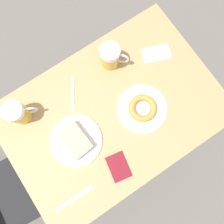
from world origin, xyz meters
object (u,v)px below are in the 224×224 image
(knife, at_px, (75,198))
(beer_mug_center, at_px, (18,113))
(plate_with_cake, at_px, (76,140))
(beer_mug_left, at_px, (111,56))
(napkin_folded, at_px, (156,54))
(plate_with_donut, at_px, (142,108))
(fork, at_px, (73,94))
(passport_near_edge, at_px, (118,167))

(knife, bearing_deg, beer_mug_center, 0.47)
(knife, bearing_deg, plate_with_cake, -33.33)
(plate_with_cake, xyz_separation_m, knife, (-0.22, 0.14, -0.02))
(beer_mug_left, relative_size, beer_mug_center, 0.97)
(napkin_folded, distance_m, knife, 0.81)
(plate_with_cake, xyz_separation_m, plate_with_donut, (-0.05, -0.35, -0.00))
(plate_with_cake, height_order, plate_with_donut, plate_with_cake)
(beer_mug_left, height_order, beer_mug_center, same)
(plate_with_donut, bearing_deg, napkin_folded, -49.46)
(beer_mug_left, bearing_deg, fork, 97.98)
(beer_mug_center, height_order, napkin_folded, beer_mug_center)
(napkin_folded, distance_m, passport_near_edge, 0.60)
(beer_mug_center, xyz_separation_m, knife, (-0.47, -0.00, -0.07))
(napkin_folded, bearing_deg, beer_mug_left, 67.07)
(knife, height_order, passport_near_edge, passport_near_edge)
(plate_with_donut, distance_m, passport_near_edge, 0.30)
(knife, bearing_deg, passport_near_edge, -88.77)
(napkin_folded, bearing_deg, plate_with_cake, 104.25)
(beer_mug_center, distance_m, fork, 0.27)
(plate_with_cake, height_order, passport_near_edge, plate_with_cake)
(beer_mug_left, distance_m, napkin_folded, 0.25)
(beer_mug_center, xyz_separation_m, fork, (-0.04, -0.26, -0.07))
(passport_near_edge, bearing_deg, knife, 91.23)
(beer_mug_left, bearing_deg, plate_with_donut, 178.29)
(beer_mug_center, height_order, passport_near_edge, beer_mug_center)
(beer_mug_center, distance_m, passport_near_edge, 0.53)
(plate_with_donut, bearing_deg, beer_mug_left, -1.71)
(beer_mug_left, xyz_separation_m, fork, (-0.03, 0.25, -0.07))
(plate_with_cake, xyz_separation_m, beer_mug_left, (0.24, -0.36, 0.05))
(fork, bearing_deg, beer_mug_center, 80.63)
(fork, bearing_deg, passport_near_edge, 178.41)
(plate_with_cake, distance_m, passport_near_edge, 0.24)
(beer_mug_left, relative_size, napkin_folded, 0.84)
(napkin_folded, relative_size, knife, 0.83)
(beer_mug_center, bearing_deg, plate_with_cake, -149.22)
(fork, bearing_deg, plate_with_donut, -136.76)
(knife, distance_m, passport_near_edge, 0.24)
(beer_mug_center, bearing_deg, plate_with_donut, -120.81)
(beer_mug_left, distance_m, fork, 0.26)
(fork, height_order, passport_near_edge, passport_near_edge)
(plate_with_cake, relative_size, passport_near_edge, 1.79)
(plate_with_cake, distance_m, plate_with_donut, 0.36)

